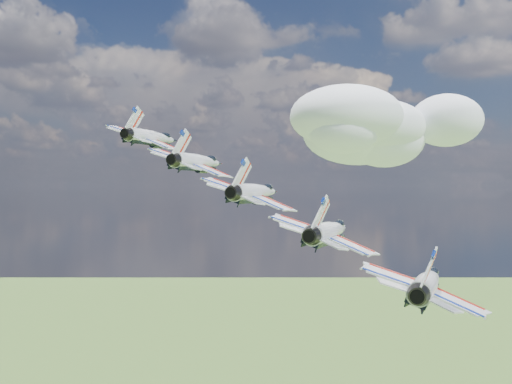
% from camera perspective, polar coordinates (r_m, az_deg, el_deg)
% --- Properties ---
extents(cloud_far, '(65.96, 51.83, 25.91)m').
position_cam_1_polar(cloud_far, '(222.83, 13.38, 4.93)').
color(cloud_far, white).
extents(jet_0, '(13.06, 16.01, 7.22)m').
position_cam_1_polar(jet_0, '(86.01, -9.16, 4.81)').
color(jet_0, white).
extents(jet_1, '(13.06, 16.01, 7.22)m').
position_cam_1_polar(jet_1, '(76.60, -5.12, 2.70)').
color(jet_1, silver).
extents(jet_2, '(13.06, 16.01, 7.22)m').
position_cam_1_polar(jet_2, '(67.80, 0.00, -0.00)').
color(jet_2, silver).
extents(jet_3, '(13.06, 16.01, 7.22)m').
position_cam_1_polar(jet_3, '(59.88, 6.56, -3.45)').
color(jet_3, white).
extents(jet_4, '(13.06, 16.01, 7.22)m').
position_cam_1_polar(jet_4, '(53.26, 14.99, -7.79)').
color(jet_4, white).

